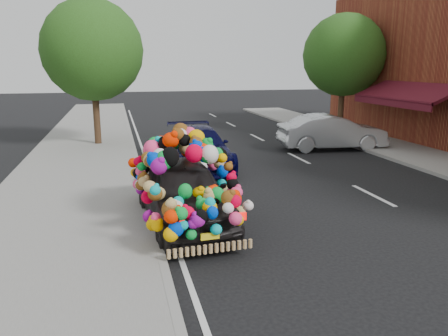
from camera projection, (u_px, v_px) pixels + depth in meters
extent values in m
plane|color=black|center=(245.00, 206.00, 10.88)|extent=(100.00, 100.00, 0.00)
cube|color=gray|center=(62.00, 217.00, 9.86)|extent=(4.00, 60.00, 0.12)
cube|color=gray|center=(149.00, 210.00, 10.32)|extent=(0.15, 60.00, 0.13)
cube|color=gray|center=(440.00, 161.00, 15.62)|extent=(3.00, 40.00, 0.12)
cube|color=#4D0E1A|center=(405.00, 92.00, 18.05)|extent=(1.62, 5.20, 0.75)
cube|color=#4D0E1A|center=(389.00, 102.00, 17.97)|extent=(0.06, 5.20, 0.35)
cylinder|color=#332114|center=(97.00, 114.00, 18.65)|extent=(0.28, 0.28, 2.73)
sphere|color=#234412|center=(92.00, 50.00, 18.04)|extent=(4.20, 4.20, 4.20)
cylinder|color=#332114|center=(341.00, 108.00, 21.90)|extent=(0.28, 0.28, 2.64)
sphere|color=#234412|center=(344.00, 55.00, 21.31)|extent=(4.00, 4.00, 4.00)
imported|color=black|center=(183.00, 192.00, 9.56)|extent=(1.95, 4.24, 1.41)
cube|color=red|center=(178.00, 223.00, 7.44)|extent=(0.22, 0.08, 0.14)
cube|color=red|center=(240.00, 216.00, 7.78)|extent=(0.22, 0.08, 0.14)
cube|color=yellow|center=(210.00, 236.00, 7.67)|extent=(0.34, 0.06, 0.12)
imported|color=black|center=(198.00, 147.00, 14.90)|extent=(1.92, 4.66, 1.35)
imported|color=#B4B7BB|center=(332.00, 132.00, 18.02)|extent=(4.52, 1.97, 1.44)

